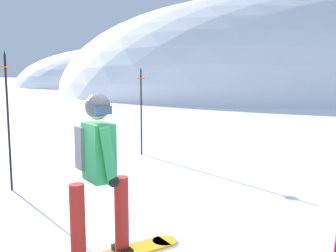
# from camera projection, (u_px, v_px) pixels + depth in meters

# --- Properties ---
(ridge_peak_main) EXTENTS (38.14, 34.33, 17.71)m
(ridge_peak_main) POSITION_uv_depth(u_px,v_px,m) (258.00, 93.00, 38.14)
(ridge_peak_main) COLOR white
(ridge_peak_main) RESTS_ON ground
(ridge_peak_far) EXTENTS (30.07, 27.07, 11.33)m
(ridge_peak_far) POSITION_uv_depth(u_px,v_px,m) (121.00, 86.00, 57.98)
(ridge_peak_far) COLOR white
(ridge_peak_far) RESTS_ON ground
(snowboarder_main) EXTENTS (1.40, 1.36, 1.71)m
(snowboarder_main) POSITION_uv_depth(u_px,v_px,m) (98.00, 173.00, 3.94)
(snowboarder_main) COLOR orange
(snowboarder_main) RESTS_ON ground
(piste_marker_near) EXTENTS (0.20, 0.20, 2.05)m
(piste_marker_near) POSITION_uv_depth(u_px,v_px,m) (141.00, 105.00, 9.11)
(piste_marker_near) COLOR black
(piste_marker_near) RESTS_ON ground
(piste_marker_far) EXTENTS (0.20, 0.20, 2.27)m
(piste_marker_far) POSITION_uv_depth(u_px,v_px,m) (8.00, 113.00, 6.29)
(piste_marker_far) COLOR black
(piste_marker_far) RESTS_ON ground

